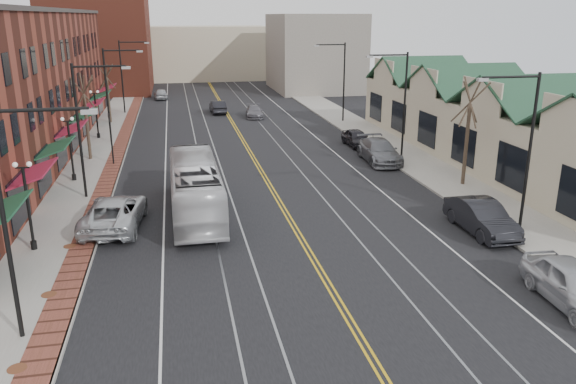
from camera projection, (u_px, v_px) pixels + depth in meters
name	position (u px, v px, depth m)	size (l,w,h in m)	color
ground	(341.00, 307.00, 21.64)	(160.00, 160.00, 0.00)	black
sidewalk_left	(87.00, 180.00, 38.05)	(4.00, 120.00, 0.15)	gray
sidewalk_right	(418.00, 163.00, 42.59)	(4.00, 120.00, 0.15)	gray
building_right	(493.00, 131.00, 43.05)	(8.00, 36.00, 4.60)	#BDB391
backdrop_left	(100.00, 43.00, 81.97)	(14.00, 18.00, 14.00)	maroon
backdrop_mid	(205.00, 52.00, 99.76)	(22.00, 14.00, 9.00)	#BDB391
backdrop_right	(314.00, 53.00, 83.60)	(12.00, 16.00, 11.00)	slate
streetlight_l_0	(16.00, 202.00, 18.04)	(3.33, 0.25, 8.00)	black
streetlight_l_1	(85.00, 117.00, 33.00)	(3.33, 0.25, 8.00)	black
streetlight_l_2	(112.00, 86.00, 47.96)	(3.33, 0.25, 8.00)	black
streetlight_l_3	(125.00, 69.00, 62.92)	(3.33, 0.25, 8.00)	black
streetlight_r_0	(523.00, 136.00, 27.83)	(3.33, 0.25, 8.00)	black
streetlight_r_1	(400.00, 94.00, 42.79)	(3.33, 0.25, 8.00)	black
streetlight_r_2	(340.00, 74.00, 57.75)	(3.33, 0.25, 8.00)	black
lamppost_l_1	(28.00, 208.00, 26.04)	(0.84, 0.28, 4.27)	black
lamppost_l_2	(71.00, 150.00, 37.26)	(0.84, 0.28, 4.27)	black
lamppost_l_3	(96.00, 115.00, 50.35)	(0.84, 0.28, 4.27)	black
tree_left_near	(86.00, 115.00, 42.53)	(1.78, 1.37, 6.48)	#382B21
tree_left_far	(108.00, 92.00, 57.56)	(1.66, 1.28, 6.02)	#382B21
tree_right_mid	(468.00, 130.00, 35.97)	(1.90, 1.46, 6.93)	#382B21
manhole_near	(17.00, 368.00, 17.61)	(0.60, 0.60, 0.02)	#592D19
manhole_mid	(49.00, 294.00, 22.28)	(0.60, 0.60, 0.02)	#592D19
manhole_far	(70.00, 246.00, 26.96)	(0.60, 0.60, 0.02)	#592D19
traffic_signal	(111.00, 135.00, 41.37)	(0.18, 0.15, 3.80)	black
transit_bus	(195.00, 188.00, 31.40)	(2.60, 11.10, 3.09)	silver
parked_suv	(114.00, 212.00, 29.52)	(2.81, 6.10, 1.69)	silver
parked_car_a	(573.00, 284.00, 21.59)	(2.02, 5.02, 1.71)	#B7B9BF
parked_car_b	(482.00, 217.00, 28.85)	(1.78, 5.09, 1.68)	black
parked_car_c	(379.00, 151.00, 42.88)	(2.38, 5.85, 1.70)	slate
parked_car_d	(357.00, 138.00, 48.14)	(1.69, 4.21, 1.43)	black
distant_car_left	(218.00, 107.00, 64.44)	(1.54, 4.42, 1.45)	black
distant_car_right	(254.00, 112.00, 61.92)	(1.79, 4.41, 1.28)	slate
distant_car_far	(161.00, 94.00, 75.39)	(1.70, 4.23, 1.44)	#A8ABAF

